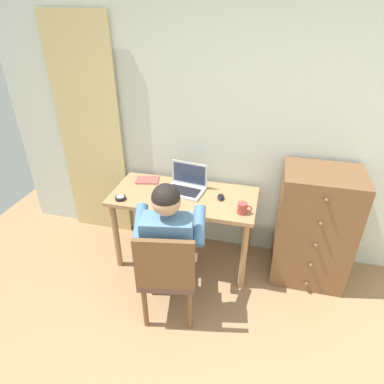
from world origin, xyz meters
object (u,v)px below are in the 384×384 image
(computer_mouse, at_px, (221,197))
(desk_clock, at_px, (120,198))
(laptop, at_px, (186,185))
(chair, at_px, (167,272))
(desk, at_px, (184,205))
(coffee_mug, at_px, (243,208))
(person_seated, at_px, (170,238))
(notebook_pad, at_px, (147,180))
(dresser, at_px, (314,227))

(computer_mouse, distance_m, desk_clock, 0.87)
(laptop, bearing_deg, chair, -85.15)
(desk, relative_size, desk_clock, 14.24)
(desk_clock, distance_m, coffee_mug, 1.05)
(person_seated, distance_m, coffee_mug, 0.63)
(desk_clock, relative_size, notebook_pad, 0.43)
(chair, height_order, desk_clock, chair)
(computer_mouse, bearing_deg, chair, -117.64)
(desk, relative_size, coffee_mug, 10.68)
(laptop, relative_size, computer_mouse, 3.72)
(dresser, xyz_separation_m, notebook_pad, (-1.54, 0.10, 0.21))
(dresser, relative_size, desk_clock, 11.73)
(chair, xyz_separation_m, person_seated, (-0.03, 0.18, 0.18))
(desk_clock, bearing_deg, dresser, 9.49)
(notebook_pad, bearing_deg, dresser, -15.96)
(computer_mouse, xyz_separation_m, coffee_mug, (0.21, -0.18, 0.03))
(chair, distance_m, person_seated, 0.26)
(computer_mouse, height_order, notebook_pad, computer_mouse)
(notebook_pad, bearing_deg, person_seated, -70.10)
(person_seated, height_order, laptop, person_seated)
(desk, height_order, laptop, laptop)
(desk, bearing_deg, laptop, 92.27)
(desk_clock, bearing_deg, computer_mouse, 14.91)
(desk, xyz_separation_m, computer_mouse, (0.33, 0.02, 0.12))
(laptop, bearing_deg, computer_mouse, -12.36)
(desk_clock, bearing_deg, notebook_pad, 74.31)
(person_seated, relative_size, notebook_pad, 5.63)
(dresser, bearing_deg, desk, -176.50)
(laptop, bearing_deg, person_seated, -86.44)
(coffee_mug, bearing_deg, dresser, 21.19)
(desk, distance_m, desk_clock, 0.56)
(notebook_pad, xyz_separation_m, coffee_mug, (0.94, -0.33, 0.04))
(computer_mouse, height_order, coffee_mug, coffee_mug)
(laptop, distance_m, computer_mouse, 0.34)
(desk_clock, bearing_deg, laptop, 30.26)
(desk, relative_size, notebook_pad, 6.10)
(dresser, height_order, computer_mouse, dresser)
(person_seated, bearing_deg, dresser, 28.54)
(notebook_pad, bearing_deg, coffee_mug, -31.82)
(chair, xyz_separation_m, computer_mouse, (0.26, 0.73, 0.26))
(desk, xyz_separation_m, desk_clock, (-0.51, -0.21, 0.12))
(desk_clock, bearing_deg, chair, -41.24)
(dresser, height_order, notebook_pad, dresser)
(chair, relative_size, notebook_pad, 4.11)
(dresser, height_order, chair, dresser)
(laptop, height_order, notebook_pad, laptop)
(desk, bearing_deg, computer_mouse, 3.02)
(person_seated, height_order, notebook_pad, person_seated)
(desk, relative_size, person_seated, 1.08)
(chair, bearing_deg, computer_mouse, 70.08)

